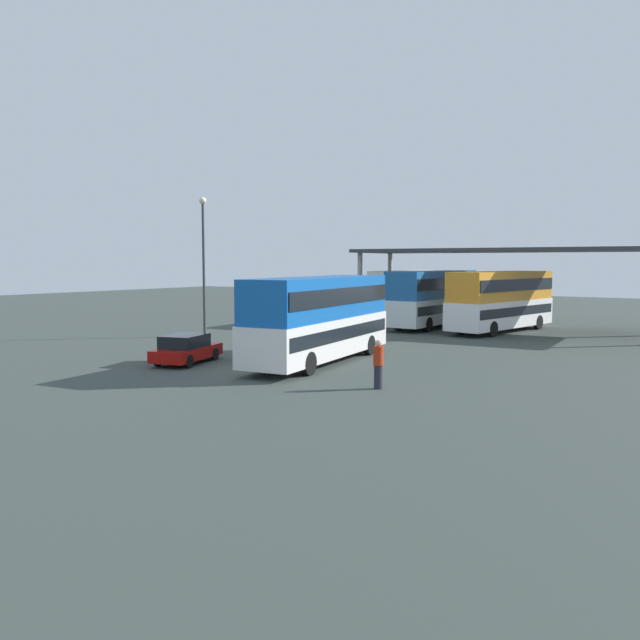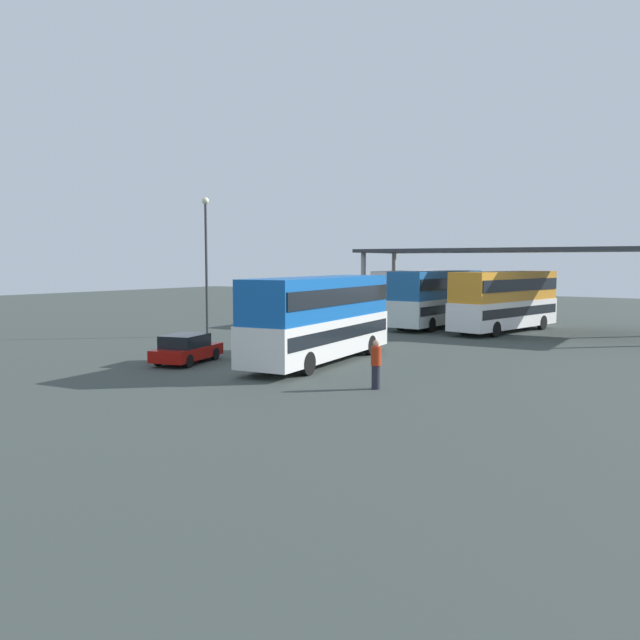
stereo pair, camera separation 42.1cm
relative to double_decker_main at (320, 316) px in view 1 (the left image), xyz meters
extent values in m
plane|color=#3A433E|center=(-1.19, -3.43, -2.20)|extent=(140.00, 140.00, 0.00)
cube|color=silver|center=(0.00, -0.01, -0.98)|extent=(3.92, 11.01, 1.75)
cube|color=#1153A6|center=(0.00, -0.01, 0.85)|extent=(3.81, 10.79, 1.90)
cube|color=black|center=(0.00, -0.01, -0.77)|extent=(3.90, 10.59, 0.60)
cube|color=black|center=(0.00, -0.01, 0.94)|extent=(3.90, 10.59, 0.76)
cube|color=black|center=(-0.71, 5.28, -0.71)|extent=(2.12, 0.38, 1.05)
cube|color=orange|center=(-0.71, 5.28, 0.13)|extent=(1.75, 0.31, 0.36)
cylinder|color=black|center=(-1.57, 3.15, -1.70)|extent=(0.41, 1.03, 1.00)
cylinder|color=black|center=(0.68, 3.45, -1.70)|extent=(0.41, 1.03, 1.00)
cylinder|color=black|center=(-0.67, -3.47, -1.70)|extent=(0.41, 1.03, 1.00)
cylinder|color=black|center=(1.57, -3.17, -1.70)|extent=(0.41, 1.03, 1.00)
cube|color=#9C0F09|center=(-5.01, -3.66, -1.71)|extent=(2.70, 4.21, 0.55)
cube|color=black|center=(-4.96, -3.85, -1.14)|extent=(2.09, 2.49, 0.58)
cylinder|color=black|center=(-6.09, -2.71, -1.90)|extent=(0.35, 0.63, 0.60)
cylinder|color=black|center=(-4.59, -2.29, -1.90)|extent=(0.35, 0.63, 0.60)
cylinder|color=black|center=(-5.44, -5.03, -1.90)|extent=(0.35, 0.63, 0.60)
cylinder|color=black|center=(-3.94, -4.62, -1.90)|extent=(0.35, 0.63, 0.60)
cube|color=navy|center=(-5.78, 21.30, -0.97)|extent=(2.64, 10.10, 1.76)
cube|color=white|center=(-5.78, 21.30, 0.86)|extent=(2.56, 9.90, 1.91)
cube|color=black|center=(-5.78, 21.30, -0.76)|extent=(2.67, 9.70, 0.60)
cube|color=black|center=(-5.78, 21.30, 0.96)|extent=(2.67, 9.70, 0.76)
cube|color=black|center=(-5.85, 26.29, -0.71)|extent=(2.13, 0.13, 1.06)
cube|color=orange|center=(-5.85, 26.29, 0.14)|extent=(1.76, 0.10, 0.36)
cylinder|color=black|center=(-6.96, 24.41, -1.70)|extent=(0.29, 1.00, 1.00)
cylinder|color=black|center=(-4.69, 24.44, -1.70)|extent=(0.29, 1.00, 1.00)
cylinder|color=black|center=(-6.88, 18.17, -1.70)|extent=(0.29, 1.00, 1.00)
cylinder|color=black|center=(-4.61, 18.19, -1.70)|extent=(0.29, 1.00, 1.00)
cube|color=silver|center=(-2.50, 18.25, -0.96)|extent=(2.71, 10.46, 1.78)
cube|color=#1B5693|center=(-2.50, 18.25, 0.89)|extent=(2.63, 10.25, 1.93)
cube|color=black|center=(-2.50, 18.25, -0.75)|extent=(2.74, 10.04, 0.60)
cube|color=black|center=(-2.50, 18.25, 0.98)|extent=(2.74, 10.04, 0.77)
cube|color=black|center=(-2.40, 23.40, -0.70)|extent=(2.14, 0.14, 1.07)
cube|color=orange|center=(-2.40, 23.40, 0.16)|extent=(1.76, 0.11, 0.36)
cylinder|color=black|center=(-3.57, 21.50, -1.70)|extent=(0.30, 1.01, 1.00)
cylinder|color=black|center=(-1.30, 21.45, -1.70)|extent=(0.30, 1.01, 1.00)
cylinder|color=black|center=(-3.69, 15.04, -1.70)|extent=(0.30, 1.01, 1.00)
cylinder|color=black|center=(-1.42, 15.00, -1.70)|extent=(0.30, 1.01, 1.00)
cube|color=white|center=(2.58, 17.94, -0.96)|extent=(4.22, 10.54, 1.78)
cube|color=orange|center=(2.58, 17.94, 0.89)|extent=(4.11, 10.33, 1.93)
cube|color=black|center=(2.58, 17.94, -0.75)|extent=(4.19, 10.14, 0.61)
cube|color=black|center=(2.58, 17.94, 0.99)|extent=(4.19, 10.14, 0.77)
cube|color=black|center=(3.45, 22.94, -0.69)|extent=(2.12, 0.46, 1.07)
cube|color=orange|center=(3.45, 22.94, 0.16)|extent=(1.74, 0.38, 0.36)
cylinder|color=black|center=(2.01, 21.26, -1.70)|extent=(0.45, 1.03, 1.00)
cylinder|color=black|center=(4.24, 20.88, -1.70)|extent=(0.45, 1.03, 1.00)
cylinder|color=black|center=(0.92, 14.99, -1.70)|extent=(0.45, 1.03, 1.00)
cylinder|color=black|center=(3.16, 14.61, -1.70)|extent=(0.45, 1.03, 1.00)
cube|color=#33353A|center=(3.22, 19.92, 3.30)|extent=(23.62, 8.43, 0.25)
cylinder|color=#9E9B93|center=(-7.95, 21.83, 0.49)|extent=(0.36, 0.36, 5.38)
cylinder|color=#9E9B93|center=(-7.54, 16.35, 0.49)|extent=(0.36, 0.36, 5.38)
cylinder|color=#33353A|center=(-12.00, 4.68, 1.97)|extent=(0.16, 0.16, 8.34)
sphere|color=beige|center=(-12.00, 4.68, 6.29)|extent=(0.44, 0.44, 0.44)
cylinder|color=#262633|center=(5.35, -4.04, -1.76)|extent=(0.32, 0.32, 0.89)
cylinder|color=#AA2B12|center=(5.35, -4.04, -0.97)|extent=(0.38, 0.38, 0.70)
sphere|color=tan|center=(5.35, -4.04, -0.49)|extent=(0.25, 0.25, 0.25)
camera|label=1|loc=(16.88, -24.89, 2.51)|focal=36.36mm
camera|label=2|loc=(17.23, -24.66, 2.51)|focal=36.36mm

